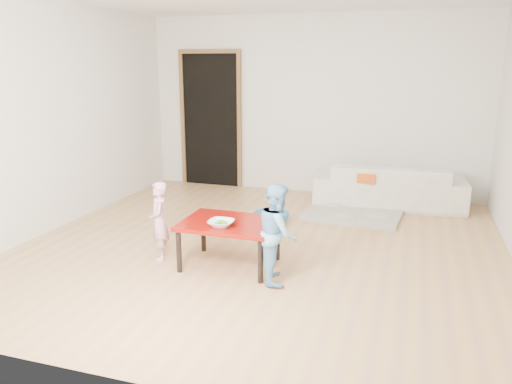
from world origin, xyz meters
The scene contains 13 objects.
floor centered at (0.00, 0.00, 0.00)m, with size 5.00×5.00×0.01m, color tan.
back_wall centered at (0.00, 2.50, 1.30)m, with size 5.00×0.02×2.60m, color silver.
left_wall centered at (-2.50, 0.00, 1.30)m, with size 0.02×5.00×2.60m, color silver.
doorway centered at (-1.60, 2.48, 1.02)m, with size 1.02×0.08×2.11m, color brown, non-canonical shape.
sofa centered at (1.18, 2.05, 0.29)m, with size 1.99×0.78×0.58m, color white.
cushion centered at (0.81, 1.85, 0.45)m, with size 0.49×0.44×0.13m, color #C95316.
red_table centered at (-0.14, -0.60, 0.22)m, with size 0.90×0.67×0.45m, color maroon, non-canonical shape.
bowl centered at (-0.16, -0.76, 0.48)m, with size 0.23×0.23×0.06m, color white.
broccoli centered at (-0.16, -0.76, 0.48)m, with size 0.12×0.12×0.06m, color #2D5919, non-canonical shape.
child_pink centered at (-0.87, -0.64, 0.39)m, with size 0.29×0.19×0.79m, color #DD658C.
child_blue centered at (0.39, -0.78, 0.45)m, with size 0.43×0.34×0.90m, color #6ABDF6.
basin centered at (-0.12, 0.78, 0.07)m, with size 0.44×0.44×0.14m, color teal.
blanket centered at (0.80, 1.44, 0.03)m, with size 1.17×0.98×0.06m, color #B3AE9E, non-canonical shape.
Camera 1 is at (1.48, -4.81, 1.90)m, focal length 35.00 mm.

